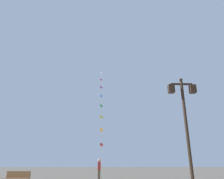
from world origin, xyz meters
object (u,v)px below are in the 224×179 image
object	(u,v)px
kite_train	(101,107)
park_bench	(17,179)
kite_flyer	(99,169)
twin_lantern_lamp_post	(185,111)

from	to	relation	value
kite_train	park_bench	xyz separation A→B (m)	(-4.86, -10.30, -7.31)
kite_train	kite_flyer	distance (m)	9.44
kite_train	kite_flyer	world-z (taller)	kite_train
kite_train	kite_flyer	bearing A→B (deg)	-89.41
twin_lantern_lamp_post	kite_train	bearing A→B (deg)	105.82
kite_train	twin_lantern_lamp_post	bearing A→B (deg)	-74.18
twin_lantern_lamp_post	park_bench	distance (m)	10.67
twin_lantern_lamp_post	kite_train	distance (m)	16.04
twin_lantern_lamp_post	park_bench	size ratio (longest dim) A/B	3.20
kite_train	park_bench	world-z (taller)	kite_train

